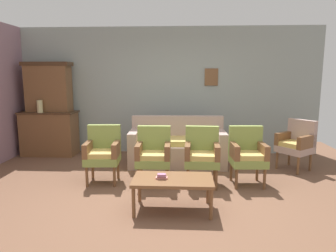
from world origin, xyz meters
The scene contains 13 objects.
ground_plane centered at (0.00, 0.00, 0.00)m, with size 7.68×7.68×0.00m, color brown.
wall_back_with_decor centered at (0.00, 2.63, 1.35)m, with size 6.40×0.09×2.70m.
side_cabinet centered at (-2.53, 2.25, 0.47)m, with size 1.16×0.55×0.93m.
cabinet_upper_hutch centered at (-2.53, 2.33, 1.45)m, with size 0.99×0.38×1.03m.
vase_on_cabinet centered at (-2.62, 2.07, 1.06)m, with size 0.12×0.12×0.26m, color #C2B77F.
floral_couch centered at (0.21, 1.67, 0.33)m, with size 1.80×0.84×0.90m.
armchair_by_doorway centered at (-0.95, 0.65, 0.50)m, with size 0.55×0.52×0.90m.
armchair_row_middle centered at (-0.14, 0.59, 0.50)m, with size 0.53×0.50×0.90m.
armchair_near_cabinet centered at (0.61, 0.60, 0.50)m, with size 0.54×0.51×0.90m.
armchair_near_couch_end centered at (1.32, 0.66, 0.50)m, with size 0.55×0.52×0.90m.
wingback_chair_by_fireplace centered at (2.35, 1.46, 0.50)m, with size 0.71×0.71×0.90m.
coffee_table centered at (0.20, -0.35, 0.38)m, with size 1.00×0.56×0.42m.
book_stack_on_table centered at (0.06, -0.37, 0.45)m, with size 0.15×0.10×0.06m.
Camera 1 is at (0.33, -3.99, 1.70)m, focal length 32.58 mm.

